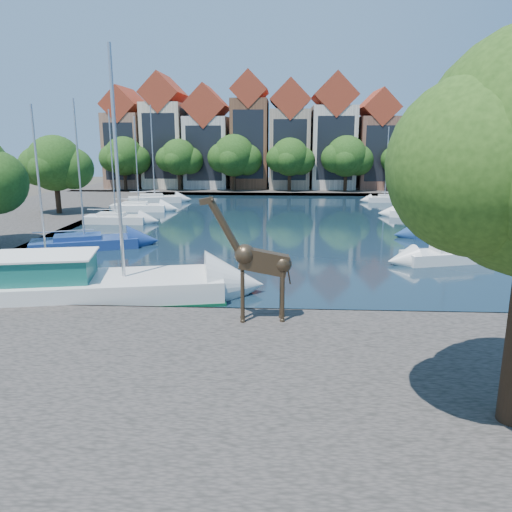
{
  "coord_description": "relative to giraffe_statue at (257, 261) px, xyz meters",
  "views": [
    {
      "loc": [
        0.97,
        -21.95,
        8.32
      ],
      "look_at": [
        -0.22,
        0.84,
        2.78
      ],
      "focal_mm": 35.0,
      "sensor_mm": 36.0,
      "label": 1
    }
  ],
  "objects": [
    {
      "name": "ground",
      "position": [
        0.07,
        1.53,
        -3.14
      ],
      "size": [
        160.0,
        160.0,
        0.0
      ],
      "primitive_type": "plane",
      "color": "#38332B",
      "rests_on": "ground"
    },
    {
      "name": "water_basin",
      "position": [
        0.07,
        25.53,
        -3.1
      ],
      "size": [
        38.0,
        50.0,
        0.08
      ],
      "primitive_type": "cube",
      "color": "black",
      "rests_on": "ground"
    },
    {
      "name": "near_quay",
      "position": [
        0.07,
        -5.47,
        -2.89
      ],
      "size": [
        50.0,
        14.0,
        0.5
      ],
      "primitive_type": "cube",
      "color": "#49433F",
      "rests_on": "ground"
    },
    {
      "name": "far_quay",
      "position": [
        0.07,
        57.53,
        -2.89
      ],
      "size": [
        60.0,
        16.0,
        0.5
      ],
      "primitive_type": "cube",
      "color": "#49433F",
      "rests_on": "ground"
    },
    {
      "name": "left_quay",
      "position": [
        -24.93,
        25.53,
        -2.89
      ],
      "size": [
        14.0,
        52.0,
        0.5
      ],
      "primitive_type": "cube",
      "color": "#49433F",
      "rests_on": "ground"
    },
    {
      "name": "townhouse_west_end",
      "position": [
        -22.93,
        57.52,
        4.22
      ],
      "size": [
        5.44,
        9.18,
        14.93
      ],
      "color": "#8E634D",
      "rests_on": "far_quay"
    },
    {
      "name": "townhouse_west_mid",
      "position": [
        -16.93,
        57.52,
        5.09
      ],
      "size": [
        5.94,
        9.18,
        16.79
      ],
      "color": "beige",
      "rests_on": "far_quay"
    },
    {
      "name": "townhouse_west_inner",
      "position": [
        -10.43,
        57.52,
        4.2
      ],
      "size": [
        6.43,
        9.18,
        15.15
      ],
      "color": "beige",
      "rests_on": "far_quay"
    },
    {
      "name": "townhouse_center",
      "position": [
        -3.93,
        57.52,
        5.22
      ],
      "size": [
        5.44,
        9.18,
        16.93
      ],
      "color": "brown",
      "rests_on": "far_quay"
    },
    {
      "name": "townhouse_east_inner",
      "position": [
        2.07,
        57.52,
        4.59
      ],
      "size": [
        5.94,
        9.18,
        15.79
      ],
      "color": "tan",
      "rests_on": "far_quay"
    },
    {
      "name": "townhouse_east_mid",
      "position": [
        8.57,
        57.52,
        4.96
      ],
      "size": [
        6.43,
        9.18,
        16.65
      ],
      "color": "beige",
      "rests_on": "far_quay"
    },
    {
      "name": "townhouse_east_end",
      "position": [
        15.07,
        57.52,
        3.96
      ],
      "size": [
        5.44,
        9.18,
        14.43
      ],
      "color": "brown",
      "rests_on": "far_quay"
    },
    {
      "name": "far_tree_far_west",
      "position": [
        -21.83,
        52.02,
        2.04
      ],
      "size": [
        7.28,
        5.6,
        7.68
      ],
      "color": "#332114",
      "rests_on": "far_quay"
    },
    {
      "name": "far_tree_west",
      "position": [
        -13.84,
        52.02,
        1.93
      ],
      "size": [
        6.76,
        5.2,
        7.36
      ],
      "color": "#332114",
      "rests_on": "far_quay"
    },
    {
      "name": "far_tree_mid_west",
      "position": [
        -5.82,
        52.02,
        2.15
      ],
      "size": [
        7.8,
        6.0,
        8.0
      ],
      "color": "#332114",
      "rests_on": "far_quay"
    },
    {
      "name": "far_tree_mid_east",
      "position": [
        2.17,
        52.02,
        1.99
      ],
      "size": [
        7.02,
        5.4,
        7.52
      ],
      "color": "#332114",
      "rests_on": "far_quay"
    },
    {
      "name": "far_tree_east",
      "position": [
        10.17,
        52.02,
        2.09
      ],
      "size": [
        7.54,
        5.8,
        7.84
      ],
      "color": "#332114",
      "rests_on": "far_quay"
    },
    {
      "name": "far_tree_far_east",
      "position": [
        18.16,
        52.02,
        1.93
      ],
      "size": [
        6.76,
        5.2,
        7.36
      ],
      "color": "#332114",
      "rests_on": "far_quay"
    },
    {
      "name": "side_tree_left_far",
      "position": [
        -21.83,
        29.52,
        2.24
      ],
      "size": [
        7.28,
        5.6,
        7.88
      ],
      "color": "#332114",
      "rests_on": "left_quay"
    },
    {
      "name": "giraffe_statue",
      "position": [
        0.0,
        0.0,
        0.0
      ],
      "size": [
        3.77,
        0.81,
        5.38
      ],
      "color": "#3B2C1D",
      "rests_on": "near_quay"
    },
    {
      "name": "motorsailer",
      "position": [
        -8.98,
        3.44,
        -2.12
      ],
      "size": [
        13.64,
        6.31,
        12.42
      ],
      "color": "silver",
      "rests_on": "water_basin"
    },
    {
      "name": "sailboat_left_a",
      "position": [
        -12.08,
        5.97,
        -2.52
      ],
      "size": [
        5.85,
        2.55,
        9.83
      ],
      "color": "silver",
      "rests_on": "water_basin"
    },
    {
      "name": "sailboat_left_b",
      "position": [
        -13.63,
        15.25,
        -2.5
      ],
      "size": [
        8.03,
        5.15,
        10.76
      ],
      "color": "navy",
      "rests_on": "water_basin"
    },
    {
      "name": "sailboat_left_c",
      "position": [
        -14.93,
        26.28,
        -2.5
      ],
      "size": [
        5.84,
        2.04,
        10.58
      ],
      "color": "silver",
      "rests_on": "water_basin"
    },
    {
      "name": "sailboat_left_d",
      "position": [
        -14.93,
        34.25,
        -2.5
      ],
      "size": [
        6.15,
        2.32,
        10.23
      ],
      "color": "white",
      "rests_on": "water_basin"
    },
    {
      "name": "sailboat_left_e",
      "position": [
        -14.93,
        41.34,
        -2.46
      ],
      "size": [
        6.8,
        4.02,
        11.82
      ],
      "color": "silver",
      "rests_on": "water_basin"
    },
    {
      "name": "sailboat_right_a",
      "position": [
        12.07,
        12.49,
        -2.48
      ],
      "size": [
        6.26,
        3.56,
        10.22
      ],
      "color": "silver",
      "rests_on": "water_basin"
    },
    {
      "name": "sailboat_right_b",
      "position": [
        15.07,
        21.05,
        -2.56
      ],
      "size": [
        6.76,
        2.83,
        11.42
      ],
      "color": "navy",
      "rests_on": "water_basin"
    },
    {
      "name": "sailboat_right_c",
      "position": [
        15.07,
        31.47,
        -2.53
      ],
      "size": [
        5.84,
        3.16,
        9.34
      ],
      "color": "white",
      "rests_on": "water_basin"
    },
    {
      "name": "sailboat_right_d",
      "position": [
        14.04,
        43.48,
        -2.52
      ],
      "size": [
        4.56,
        2.02,
        9.26
      ],
      "color": "silver",
      "rests_on": "water_basin"
    }
  ]
}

